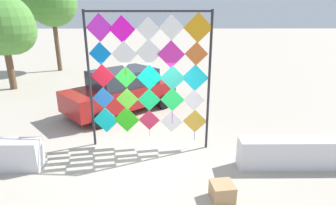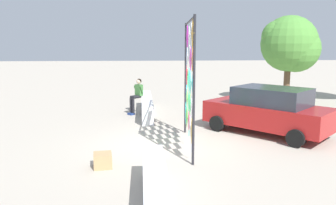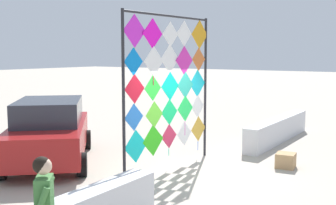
% 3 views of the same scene
% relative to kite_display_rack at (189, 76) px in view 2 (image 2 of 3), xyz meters
% --- Properties ---
extents(ground, '(120.00, 120.00, 0.00)m').
position_rel_kite_display_rack_xyz_m(ground, '(-0.19, -0.68, -2.20)').
color(ground, '#ADA393').
extents(plaza_ledge_left, '(4.80, 0.47, 0.77)m').
position_rel_kite_display_rack_xyz_m(plaza_ledge_left, '(-5.09, -1.21, -1.82)').
color(plaza_ledge_left, silver).
rests_on(plaza_ledge_left, ground).
extents(kite_display_rack, '(3.39, 0.30, 3.87)m').
position_rel_kite_display_rack_xyz_m(kite_display_rack, '(0.00, 0.00, 0.00)').
color(kite_display_rack, '#232328').
rests_on(kite_display_rack, ground).
extents(seated_vendor, '(0.74, 0.77, 1.62)m').
position_rel_kite_display_rack_xyz_m(seated_vendor, '(-5.20, -1.65, -1.24)').
color(seated_vendor, black).
rests_on(seated_vendor, ground).
extents(parked_car, '(4.43, 4.27, 1.67)m').
position_rel_kite_display_rack_xyz_m(parked_car, '(-1.28, 3.02, -1.36)').
color(parked_car, maroon).
rests_on(parked_car, ground).
extents(cardboard_box_large, '(0.53, 0.52, 0.38)m').
position_rel_kite_display_rack_xyz_m(cardboard_box_large, '(1.66, -2.46, -2.02)').
color(cardboard_box_large, tan).
rests_on(cardboard_box_large, ground).
extents(tree_palm_like, '(2.97, 3.05, 4.70)m').
position_rel_kite_display_rack_xyz_m(tree_palm_like, '(-7.36, 6.46, 0.95)').
color(tree_palm_like, brown).
rests_on(tree_palm_like, ground).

